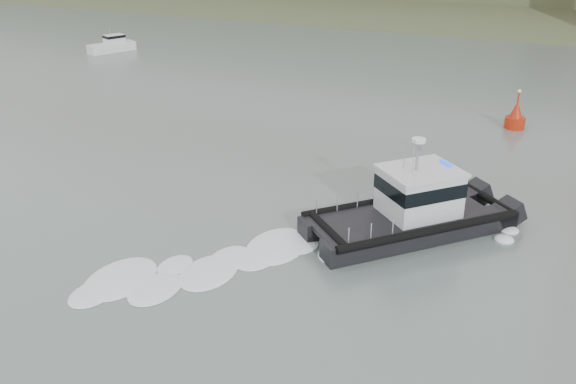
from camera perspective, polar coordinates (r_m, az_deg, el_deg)
name	(u,v)px	position (r m, az deg, el deg)	size (l,w,h in m)	color
ground	(202,326)	(28.07, -7.63, -11.71)	(400.00, 400.00, 0.00)	#4E5D56
patrol_boat	(412,208)	(35.32, 10.99, -1.42)	(10.82, 11.19, 5.55)	black
motorboat	(112,45)	(83.57, -15.35, 12.48)	(4.04, 6.03, 3.16)	silver
nav_buoy	(516,117)	(54.75, 19.57, 6.26)	(1.62, 1.62, 3.37)	#A1200B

